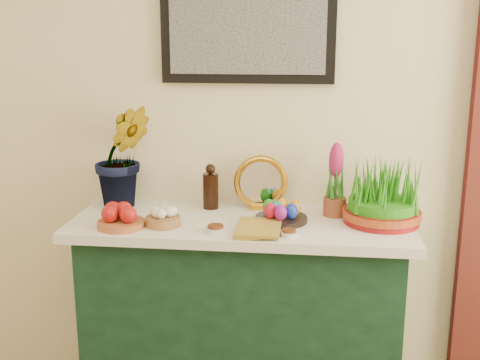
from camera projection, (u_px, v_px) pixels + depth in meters
name	position (u px, v px, depth m)	size (l,w,h in m)	color
sideboard	(241.00, 321.00, 2.60)	(1.30, 0.45, 0.85)	#163E24
tablecloth	(241.00, 224.00, 2.50)	(1.40, 0.55, 0.04)	white
hyacinth_green	(122.00, 140.00, 2.60)	(0.30, 0.25, 0.60)	#2D7021
apple_bowl	(121.00, 217.00, 2.38)	(0.21, 0.21, 0.10)	#AD5B31
garlic_basket	(163.00, 218.00, 2.40)	(0.14, 0.14, 0.08)	#AE7C46
vinegar_cruet	(211.00, 189.00, 2.63)	(0.07, 0.07, 0.20)	black
mirror	(261.00, 183.00, 2.62)	(0.24, 0.08, 0.24)	gold
book	(237.00, 227.00, 2.35)	(0.16, 0.23, 0.03)	#B4902F
spice_dish_left	(216.00, 229.00, 2.33)	(0.08, 0.08, 0.03)	silver
spice_dish_right	(289.00, 233.00, 2.29)	(0.07, 0.07, 0.03)	silver
egg_plate	(281.00, 213.00, 2.45)	(0.26, 0.26, 0.09)	black
hyacinth_pink	(335.00, 183.00, 2.51)	(0.10, 0.10, 0.31)	brown
wheatgrass_sabzeh	(383.00, 196.00, 2.42)	(0.32, 0.32, 0.26)	maroon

